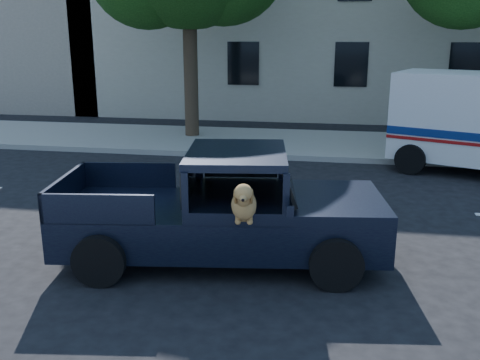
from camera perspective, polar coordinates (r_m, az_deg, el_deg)
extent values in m
plane|color=black|center=(7.62, 5.64, -10.62)|extent=(120.00, 120.00, 0.00)
cube|color=gray|center=(16.37, 8.21, 3.82)|extent=(60.00, 4.00, 0.15)
cylinder|color=#332619|center=(17.06, -5.28, 11.59)|extent=(0.44, 0.44, 4.40)
cube|color=beige|center=(23.50, 17.03, 17.68)|extent=(26.00, 6.00, 9.00)
cube|color=black|center=(8.04, -1.97, -4.67)|extent=(4.94, 2.44, 0.60)
cube|color=black|center=(7.98, 10.17, -2.25)|extent=(1.60, 1.99, 0.15)
cube|color=black|center=(7.73, -0.35, 2.74)|extent=(1.63, 1.92, 0.11)
cube|color=black|center=(7.81, 5.07, 0.40)|extent=(0.44, 1.58, 0.52)
cube|color=black|center=(7.58, 0.89, -4.55)|extent=(0.56, 0.56, 0.35)
cube|color=black|center=(6.76, 5.39, -3.38)|extent=(0.10, 0.06, 0.15)
cube|color=silver|center=(14.17, 23.71, 7.23)|extent=(4.04, 3.17, 1.57)
cube|color=navy|center=(13.27, 22.77, 4.32)|extent=(3.31, 1.35, 0.19)
cube|color=#9E0F0F|center=(13.30, 22.69, 3.61)|extent=(3.31, 1.35, 0.07)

